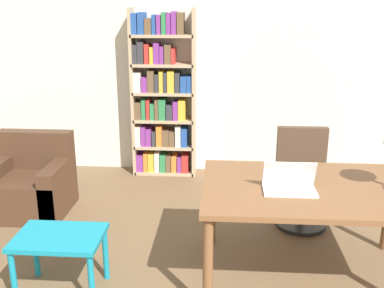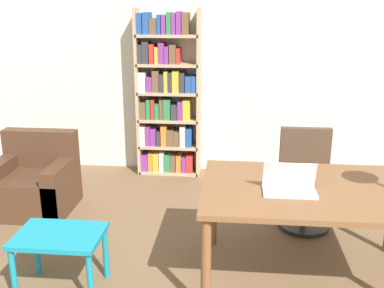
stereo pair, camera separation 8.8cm
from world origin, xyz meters
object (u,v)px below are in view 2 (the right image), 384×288
office_chair (305,181)px  side_table_blue (60,243)px  laptop (289,185)px  bookshelf (167,98)px  armchair (34,185)px  desk (313,198)px

office_chair → side_table_blue: (-1.95, -1.28, -0.05)m
laptop → office_chair: 1.15m
office_chair → bookshelf: bookshelf is taller
laptop → side_table_blue: bearing=-172.0°
office_chair → armchair: office_chair is taller
side_table_blue → armchair: armchair is taller
office_chair → bookshelf: (-1.54, 1.29, 0.53)m
armchair → bookshelf: bookshelf is taller
desk → laptop: (-0.19, -0.09, 0.13)m
side_table_blue → bookshelf: bookshelf is taller
armchair → laptop: bearing=-24.3°
desk → laptop: size_ratio=4.34×
laptop → office_chair: bearing=74.7°
desk → bookshelf: size_ratio=0.80×
armchair → side_table_blue: bearing=-59.0°
laptop → bookshelf: bearing=118.1°
laptop → bookshelf: (-1.25, 2.34, 0.15)m
office_chair → side_table_blue: 2.33m
laptop → side_table_blue: laptop is taller
desk → office_chair: (0.10, 0.95, -0.24)m
armchair → bookshelf: bearing=45.0°
side_table_blue → laptop: bearing=8.0°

